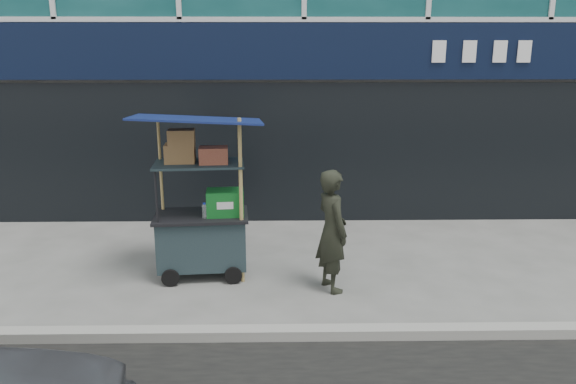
{
  "coord_description": "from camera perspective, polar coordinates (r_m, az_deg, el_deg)",
  "views": [
    {
      "loc": [
        -0.42,
        -5.55,
        3.03
      ],
      "look_at": [
        -0.3,
        1.2,
        1.24
      ],
      "focal_mm": 35.0,
      "sensor_mm": 36.0,
      "label": 1
    }
  ],
  "objects": [
    {
      "name": "vendor_man",
      "position": [
        7.0,
        4.49,
        -3.93
      ],
      "size": [
        0.56,
        0.67,
        1.56
      ],
      "primitive_type": "imported",
      "rotation": [
        0.0,
        0.0,
        1.96
      ],
      "color": "black",
      "rests_on": "ground"
    },
    {
      "name": "vendor_cart",
      "position": [
        7.49,
        -8.67,
        -2.85
      ],
      "size": [
        1.72,
        1.28,
        2.2
      ],
      "rotation": [
        0.0,
        0.0,
        0.08
      ],
      "color": "#1B292E",
      "rests_on": "ground"
    },
    {
      "name": "ground",
      "position": [
        6.34,
        3.01,
        -13.7
      ],
      "size": [
        80.0,
        80.0,
        0.0
      ],
      "primitive_type": "plane",
      "color": "#60605C",
      "rests_on": "ground"
    },
    {
      "name": "curb",
      "position": [
        6.13,
        3.15,
        -14.1
      ],
      "size": [
        80.0,
        0.18,
        0.12
      ],
      "primitive_type": "cube",
      "color": "gray",
      "rests_on": "ground"
    }
  ]
}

